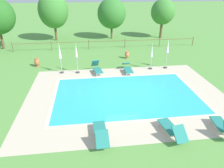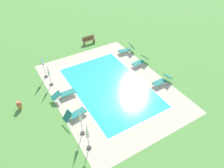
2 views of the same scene
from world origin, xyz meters
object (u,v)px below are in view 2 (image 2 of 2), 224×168
Objects in this scene: sun_lounger_north_near_steps at (140,61)px; patio_umbrella_closed_row_centre at (42,62)px; sun_lounger_south_near_corner at (126,49)px; patio_umbrella_closed_row_mid_east at (80,118)px; sun_lounger_north_mid at (162,81)px; sun_lounger_north_end at (64,94)px; terracotta_urn_near_fence at (19,105)px; patio_umbrella_closed_row_west at (49,72)px; patio_umbrella_closed_row_mid_west at (87,133)px; wooden_bench_lawn_side at (89,40)px; sun_lounger_north_far at (75,114)px.

patio_umbrella_closed_row_centre is at bearing 71.50° from sun_lounger_north_near_steps.
patio_umbrella_closed_row_centre reaches higher than sun_lounger_south_near_corner.
patio_umbrella_closed_row_mid_east is (-7.39, 8.75, 1.21)m from sun_lounger_south_near_corner.
sun_lounger_north_near_steps is 3.47m from sun_lounger_north_mid.
terracotta_urn_near_fence is at bearing 80.12° from sun_lounger_north_end.
patio_umbrella_closed_row_west is 7.66m from patio_umbrella_closed_row_mid_west.
patio_umbrella_closed_row_mid_west is 6.97m from terracotta_urn_near_fence.
wooden_bench_lawn_side reaches higher than sun_lounger_north_end.
patio_umbrella_closed_row_mid_west is (-2.95, 0.32, 1.27)m from sun_lounger_north_far.
sun_lounger_south_near_corner is 4.75m from wooden_bench_lawn_side.
patio_umbrella_closed_row_mid_west reaches higher than patio_umbrella_closed_row_west.
patio_umbrella_closed_row_centre is at bearing 1.23° from patio_umbrella_closed_row_mid_east.
sun_lounger_north_end is at bearing -3.56° from sun_lounger_north_far.
sun_lounger_north_end is (2.57, -0.16, -0.04)m from sun_lounger_north_far.
patio_umbrella_closed_row_west is (4.71, 0.29, 0.99)m from sun_lounger_north_far.
sun_lounger_north_near_steps is 8.94m from patio_umbrella_closed_row_west.
terracotta_urn_near_fence is (-6.57, 9.37, -0.08)m from wooden_bench_lawn_side.
sun_lounger_north_near_steps is 9.38m from patio_umbrella_closed_row_centre.
patio_umbrella_closed_row_west is at bearing -0.26° from patio_umbrella_closed_row_mid_west.
sun_lounger_north_mid is 9.10m from patio_umbrella_closed_row_mid_west.
patio_umbrella_closed_row_west is 0.91× the size of patio_umbrella_closed_row_mid_east.
sun_lounger_south_near_corner is 0.76× the size of patio_umbrella_closed_row_centre.
sun_lounger_north_mid is 1.05× the size of sun_lounger_north_far.
sun_lounger_north_mid is 0.82× the size of patio_umbrella_closed_row_mid_east.
patio_umbrella_closed_row_mid_west is at bearing 134.39° from sun_lounger_south_near_corner.
sun_lounger_north_far is (0.32, 8.30, 0.03)m from sun_lounger_north_mid.
sun_lounger_south_near_corner is (6.08, -0.28, 0.03)m from sun_lounger_north_mid.
patio_umbrella_closed_row_mid_east is at bearing -178.77° from patio_umbrella_closed_row_centre.
patio_umbrella_closed_row_mid_west is (-5.52, 0.48, 1.31)m from sun_lounger_north_end.
sun_lounger_north_far is 2.04m from patio_umbrella_closed_row_mid_east.
patio_umbrella_closed_row_mid_east is 5.90m from terracotta_urn_near_fence.
patio_umbrella_closed_row_west reaches higher than wooden_bench_lawn_side.
sun_lounger_north_near_steps is 0.98× the size of sun_lounger_north_end.
wooden_bench_lawn_side is 2.08× the size of terracotta_urn_near_fence.
sun_lounger_north_mid is at bearing 177.40° from sun_lounger_south_near_corner.
sun_lounger_north_end is 5.69m from patio_umbrella_closed_row_mid_west.
sun_lounger_north_near_steps is 0.90× the size of patio_umbrella_closed_row_west.
sun_lounger_north_mid is at bearing -109.58° from sun_lounger_north_end.
sun_lounger_north_mid is at bearing -120.37° from patio_umbrella_closed_row_west.
sun_lounger_north_mid reaches higher than terracotta_urn_near_fence.
patio_umbrella_closed_row_centre is at bearing 2.19° from patio_umbrella_closed_row_west.
patio_umbrella_closed_row_west is 1.50× the size of wooden_bench_lawn_side.
patio_umbrella_closed_row_centre reaches higher than patio_umbrella_closed_row_mid_east.
sun_lounger_north_far is 6.24m from patio_umbrella_closed_row_centre.
terracotta_urn_near_fence is at bearing 133.79° from patio_umbrella_closed_row_centre.
patio_umbrella_closed_row_west is 8.11m from wooden_bench_lawn_side.
sun_lounger_north_far reaches higher than terracotta_urn_near_fence.
sun_lounger_north_mid is 1.08× the size of sun_lounger_south_near_corner.
patio_umbrella_closed_row_mid_west is at bearing -179.88° from patio_umbrella_closed_row_centre.
sun_lounger_north_near_steps is 8.32m from sun_lounger_north_end.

